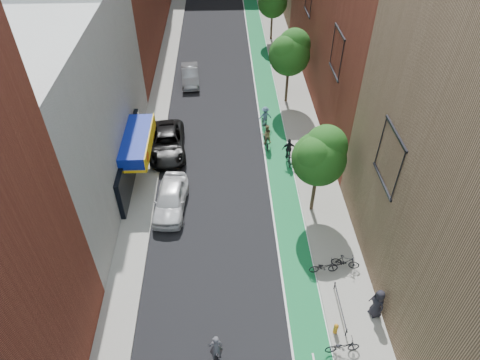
{
  "coord_description": "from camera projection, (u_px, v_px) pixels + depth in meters",
  "views": [
    {
      "loc": [
        -0.06,
        -10.17,
        20.49
      ],
      "look_at": [
        0.87,
        11.55,
        1.5
      ],
      "focal_mm": 32.0,
      "sensor_mm": 36.0,
      "label": 1
    }
  ],
  "objects": [
    {
      "name": "sidewalk_left",
      "position": [
        161.0,
        93.0,
        40.46
      ],
      "size": [
        2.0,
        68.0,
        0.15
      ],
      "primitive_type": "cube",
      "color": "gray",
      "rests_on": "ground"
    },
    {
      "name": "tree_near",
      "position": [
        320.0,
        155.0,
        25.79
      ],
      "size": [
        3.4,
        3.36,
        6.42
      ],
      "color": "#332619",
      "rests_on": "ground"
    },
    {
      "name": "ground",
      "position": [
        232.0,
        357.0,
        21.13
      ],
      "size": [
        160.0,
        160.0,
        0.0
      ],
      "primitive_type": "plane",
      "color": "black",
      "rests_on": "ground"
    },
    {
      "name": "tree_mid",
      "position": [
        290.0,
        52.0,
        36.17
      ],
      "size": [
        3.55,
        3.53,
        6.74
      ],
      "color": "#332619",
      "rests_on": "ground"
    },
    {
      "name": "cyclist_lead",
      "position": [
        216.0,
        354.0,
        20.47
      ],
      "size": [
        0.97,
        1.91,
        2.16
      ],
      "rotation": [
        0.0,
        0.0,
        3.33
      ],
      "color": "black",
      "rests_on": "ground"
    },
    {
      "name": "cyclist_lane_near",
      "position": [
        266.0,
        138.0,
        33.69
      ],
      "size": [
        0.84,
        1.79,
        1.96
      ],
      "rotation": [
        0.0,
        0.0,
        3.23
      ],
      "color": "black",
      "rests_on": "ground"
    },
    {
      "name": "parked_car_black",
      "position": [
        167.0,
        143.0,
        33.21
      ],
      "size": [
        3.21,
        6.08,
        1.63
      ],
      "primitive_type": "imported",
      "rotation": [
        0.0,
        0.0,
        0.09
      ],
      "color": "black",
      "rests_on": "ground"
    },
    {
      "name": "fire_hydrant",
      "position": [
        336.0,
        328.0,
        21.72
      ],
      "size": [
        0.24,
        0.24,
        0.69
      ],
      "color": "orange",
      "rests_on": "sidewalk_right"
    },
    {
      "name": "parked_car_silver",
      "position": [
        190.0,
        75.0,
        41.72
      ],
      "size": [
        1.95,
        4.73,
        1.52
      ],
      "primitive_type": "imported",
      "rotation": [
        0.0,
        0.0,
        0.07
      ],
      "color": "gray",
      "rests_on": "ground"
    },
    {
      "name": "cyclist_lane_mid",
      "position": [
        289.0,
        154.0,
        32.24
      ],
      "size": [
        1.02,
        1.83,
        2.07
      ],
      "rotation": [
        0.0,
        0.0,
        3.17
      ],
      "color": "black",
      "rests_on": "ground"
    },
    {
      "name": "parked_bike_far",
      "position": [
        324.0,
        267.0,
        24.53
      ],
      "size": [
        1.71,
        0.66,
        0.88
      ],
      "primitive_type": "imported",
      "rotation": [
        0.0,
        0.0,
        1.61
      ],
      "color": "black",
      "rests_on": "sidewalk_right"
    },
    {
      "name": "sidewalk_right",
      "position": [
        292.0,
        90.0,
        40.86
      ],
      "size": [
        3.0,
        68.0,
        0.15
      ],
      "primitive_type": "cube",
      "color": "gray",
      "rests_on": "ground"
    },
    {
      "name": "tree_far",
      "position": [
        273.0,
        0.0,
        46.96
      ],
      "size": [
        3.3,
        3.25,
        6.21
      ],
      "color": "#332619",
      "rests_on": "ground"
    },
    {
      "name": "cyclist_lane_far",
      "position": [
        265.0,
        119.0,
        35.6
      ],
      "size": [
        1.18,
        1.83,
        2.02
      ],
      "rotation": [
        0.0,
        0.0,
        3.34
      ],
      "color": "black",
      "rests_on": "ground"
    },
    {
      "name": "pedestrian",
      "position": [
        377.0,
        303.0,
        22.13
      ],
      "size": [
        0.89,
        1.09,
        1.93
      ],
      "primitive_type": "imported",
      "rotation": [
        0.0,
        0.0,
        -1.23
      ],
      "color": "black",
      "rests_on": "sidewalk_right"
    },
    {
      "name": "building_left_white",
      "position": [
        53.0,
        107.0,
        27.37
      ],
      "size": [
        8.0,
        20.0,
        12.0
      ],
      "primitive_type": "cube",
      "color": "silver",
      "rests_on": "ground"
    },
    {
      "name": "parked_bike_mid",
      "position": [
        346.0,
        262.0,
        24.75
      ],
      "size": [
        1.71,
        0.9,
        0.99
      ],
      "primitive_type": "imported",
      "rotation": [
        0.0,
        0.0,
        1.29
      ],
      "color": "black",
      "rests_on": "sidewalk_right"
    },
    {
      "name": "bike_lane",
      "position": [
        266.0,
        92.0,
        40.82
      ],
      "size": [
        2.0,
        68.0,
        0.01
      ],
      "primitive_type": "cube",
      "color": "#12683F",
      "rests_on": "ground"
    },
    {
      "name": "parked_bike_near",
      "position": [
        342.0,
        346.0,
        20.9
      ],
      "size": [
        1.77,
        0.71,
        0.91
      ],
      "primitive_type": "imported",
      "rotation": [
        0.0,
        0.0,
        1.63
      ],
      "color": "black",
      "rests_on": "sidewalk_right"
    },
    {
      "name": "parked_car_white",
      "position": [
        171.0,
        199.0,
        28.44
      ],
      "size": [
        2.31,
        5.03,
        1.67
      ],
      "primitive_type": "imported",
      "rotation": [
        0.0,
        0.0,
        -0.07
      ],
      "color": "silver",
      "rests_on": "ground"
    }
  ]
}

